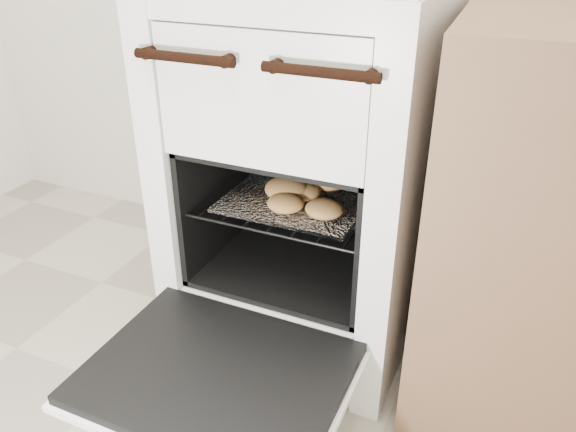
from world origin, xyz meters
name	(u,v)px	position (x,y,z in m)	size (l,w,h in m)	color
stove	(311,175)	(0.01, 1.16, 0.45)	(0.61, 0.67, 0.93)	white
oven_door	(217,375)	(0.01, 0.65, 0.20)	(0.55, 0.42, 0.04)	black
oven_rack	(301,197)	(0.01, 1.10, 0.42)	(0.44, 0.42, 0.01)	black
foil_sheet	(298,198)	(0.01, 1.08, 0.43)	(0.34, 0.30, 0.01)	white
baked_rolls	(304,188)	(0.02, 1.08, 0.45)	(0.27, 0.28, 0.05)	tan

